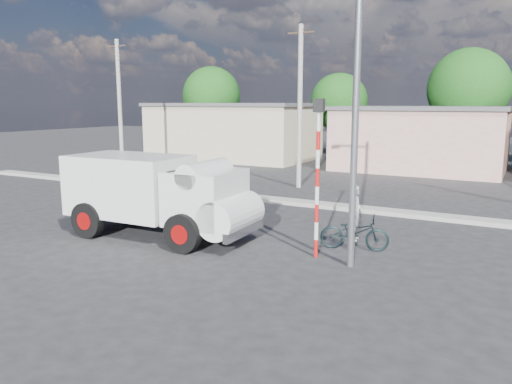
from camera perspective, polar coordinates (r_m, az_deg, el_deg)
The scene contains 10 objects.
ground_plane at distance 14.39m, azimuth -7.47°, elevation -7.10°, with size 120.00×120.00×0.00m, color #262629.
median at distance 21.15m, azimuth 5.43°, elevation -1.26°, with size 40.00×0.80×0.16m, color #99968E.
truck at distance 16.04m, azimuth -10.94°, elevation -0.15°, with size 6.33×2.72×2.58m.
bicycle at distance 14.89m, azimuth 11.18°, elevation -4.53°, with size 0.69×1.99×1.05m, color black.
cyclist at distance 14.82m, azimuth 11.22°, elevation -3.46°, with size 0.59×0.39×1.61m, color white.
traffic_pole at distance 13.60m, azimuth 7.07°, elevation 3.10°, with size 0.28×0.18×4.36m.
streetlight at distance 12.92m, azimuth 10.76°, elevation 13.16°, with size 2.34×0.22×9.00m.
building_row at distance 33.86m, azimuth 16.77°, elevation 6.14°, with size 37.80×7.30×4.44m.
tree_row at distance 39.75m, azimuth 22.82°, elevation 10.45°, with size 43.62×7.43×8.42m.
utility_poles at distance 23.57m, azimuth 16.94°, elevation 9.28°, with size 35.40×0.24×8.00m.
Camera 1 is at (8.20, -11.04, 4.24)m, focal length 35.00 mm.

